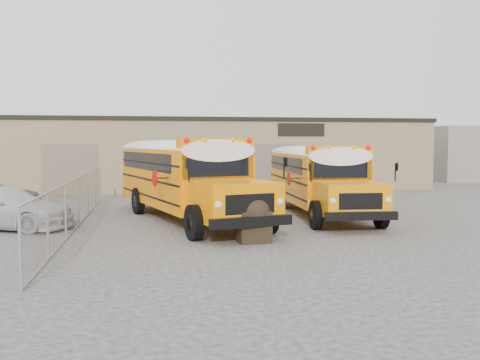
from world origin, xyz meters
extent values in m
plane|color=#373433|center=(0.00, 0.00, 0.00)|extent=(120.00, 120.00, 0.00)
cube|color=#8E7D57|center=(0.00, 20.00, 2.25)|extent=(30.00, 10.00, 4.50)
cube|color=black|center=(0.00, 20.00, 4.55)|extent=(30.20, 10.20, 0.25)
cube|color=black|center=(6.00, 14.98, 3.90)|extent=(3.00, 0.08, 0.80)
cube|color=#7E6E59|center=(-8.00, 14.98, 1.50)|extent=(3.20, 0.08, 3.00)
cube|color=#7E6E59|center=(4.00, 14.98, 1.50)|extent=(3.20, 0.08, 3.00)
cylinder|color=#9A9CA2|center=(-6.00, -6.00, 0.90)|extent=(0.07, 0.07, 1.80)
cylinder|color=#9A9CA2|center=(-6.00, -3.00, 0.90)|extent=(0.07, 0.07, 1.80)
cylinder|color=#9A9CA2|center=(-6.00, 0.00, 0.90)|extent=(0.07, 0.07, 1.80)
cylinder|color=#9A9CA2|center=(-6.00, 3.00, 0.90)|extent=(0.07, 0.07, 1.80)
cylinder|color=#9A9CA2|center=(-6.00, 6.00, 0.90)|extent=(0.07, 0.07, 1.80)
cylinder|color=#9A9CA2|center=(-6.00, 9.00, 0.90)|extent=(0.07, 0.07, 1.80)
cylinder|color=#9A9CA2|center=(-6.00, 12.00, 0.90)|extent=(0.07, 0.07, 1.80)
cylinder|color=#9A9CA2|center=(-6.00, 3.00, 1.78)|extent=(0.05, 18.00, 0.05)
cylinder|color=#9A9CA2|center=(-6.00, 3.00, 0.05)|extent=(0.05, 18.00, 0.05)
cube|color=#9A9CA2|center=(-6.00, 3.00, 0.90)|extent=(0.02, 18.00, 1.70)
cube|color=gray|center=(24.00, 24.00, 2.20)|extent=(10.00, 8.00, 4.40)
cube|color=#FD8600|center=(-3.96, 11.09, 1.71)|extent=(4.94, 8.83, 2.26)
cube|color=#FD8600|center=(-2.49, 5.88, 1.21)|extent=(3.00, 3.00, 1.27)
cube|color=black|center=(-2.83, 7.07, 2.34)|extent=(2.20, 0.68, 0.83)
cube|color=white|center=(-3.96, 11.09, 3.01)|extent=(4.96, 8.92, 0.44)
cube|color=#FD8600|center=(-2.89, 7.31, 3.04)|extent=(2.76, 1.27, 0.40)
sphere|color=#E50705|center=(-3.94, 6.75, 3.17)|extent=(0.22, 0.22, 0.22)
sphere|color=#E50705|center=(-1.71, 7.38, 3.17)|extent=(0.22, 0.22, 0.22)
sphere|color=orange|center=(-3.33, 6.93, 3.17)|extent=(0.22, 0.22, 0.22)
sphere|color=orange|center=(-2.32, 7.21, 3.17)|extent=(0.22, 0.22, 0.22)
cube|color=black|center=(-2.14, 4.62, 0.71)|extent=(2.67, 0.97, 0.31)
cube|color=black|center=(-5.12, 15.19, 0.71)|extent=(2.67, 0.95, 0.31)
cube|color=black|center=(-3.96, 11.09, 1.62)|extent=(4.93, 8.68, 0.07)
cube|color=black|center=(-4.05, 11.41, 2.34)|extent=(4.61, 7.56, 0.69)
cylinder|color=black|center=(-3.79, 5.64, 0.57)|extent=(0.61, 1.19, 1.15)
cylinder|color=black|center=(-1.26, 6.35, 0.57)|extent=(0.61, 1.19, 1.15)
cylinder|color=black|center=(-5.68, 12.35, 0.57)|extent=(0.61, 1.19, 1.15)
cylinder|color=black|center=(-3.15, 13.06, 0.57)|extent=(0.61, 1.19, 1.15)
cylinder|color=#BF0505|center=(-4.99, 7.81, 1.85)|extent=(0.20, 0.60, 0.62)
cube|color=orange|center=(4.14, 11.51, 1.56)|extent=(2.87, 7.79, 2.07)
cube|color=orange|center=(3.92, 6.56, 1.11)|extent=(2.32, 2.32, 1.16)
cube|color=black|center=(3.97, 7.69, 2.14)|extent=(2.07, 0.15, 0.76)
cube|color=white|center=(4.14, 11.51, 2.75)|extent=(2.87, 7.87, 0.40)
cube|color=orange|center=(3.98, 7.93, 2.78)|extent=(2.50, 0.62, 0.36)
sphere|color=#E50705|center=(2.91, 7.74, 2.90)|extent=(0.20, 0.20, 0.20)
sphere|color=#E50705|center=(5.03, 7.65, 2.90)|extent=(0.20, 0.20, 0.20)
sphere|color=orange|center=(3.50, 7.71, 2.90)|extent=(0.20, 0.20, 0.20)
sphere|color=orange|center=(4.45, 7.67, 2.90)|extent=(0.20, 0.20, 0.20)
cube|color=black|center=(3.87, 5.37, 0.65)|extent=(2.49, 0.33, 0.28)
cube|color=black|center=(4.32, 15.41, 0.65)|extent=(2.48, 0.31, 0.28)
cube|color=black|center=(4.14, 11.51, 1.49)|extent=(2.90, 7.64, 0.06)
cube|color=black|center=(4.16, 11.82, 2.14)|extent=(2.85, 6.58, 0.63)
cylinder|color=black|center=(2.73, 6.73, 0.53)|extent=(0.33, 1.06, 1.05)
cylinder|color=black|center=(5.13, 6.62, 0.53)|extent=(0.33, 1.06, 1.05)
cylinder|color=black|center=(3.01, 13.10, 0.53)|extent=(0.33, 1.06, 1.05)
cylinder|color=black|center=(5.42, 12.99, 0.53)|extent=(0.33, 1.06, 1.05)
cylinder|color=#BF0505|center=(2.31, 8.96, 1.69)|extent=(0.06, 0.57, 0.57)
cube|color=black|center=(-0.20, -1.27, 0.49)|extent=(1.08, 0.99, 0.99)
sphere|color=black|center=(-0.20, -1.27, 0.94)|extent=(1.09, 1.09, 1.09)
imported|color=silver|center=(-8.58, 2.79, 0.76)|extent=(5.63, 3.90, 1.51)
camera|label=1|loc=(-3.32, -17.46, 3.09)|focal=40.00mm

